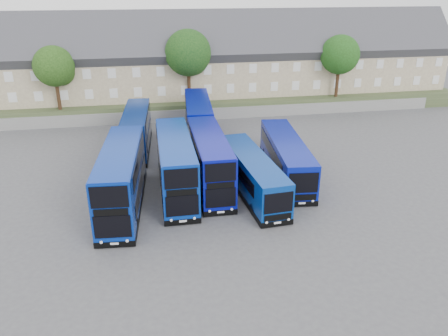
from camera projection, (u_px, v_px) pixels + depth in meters
ground at (201, 210)px, 34.10m from camera, size 120.00×120.00×0.00m
retaining_wall at (176, 116)px, 55.49m from camera, size 70.00×0.40×1.50m
earth_bank at (170, 95)px, 64.43m from camera, size 80.00×20.00×2.00m
terrace_row at (214, 60)px, 59.61m from camera, size 66.00×10.40×11.20m
dd_front_left at (122, 180)px, 33.76m from camera, size 3.71×12.22×4.79m
dd_front_mid at (176, 166)px, 36.36m from camera, size 2.80×11.87×4.71m
dd_front_right at (210, 161)px, 37.47m from camera, size 2.72×11.50×4.56m
dd_rear_left at (137, 131)px, 45.51m from camera, size 3.19×10.77×4.22m
dd_rear_right at (198, 121)px, 48.20m from camera, size 3.55×11.72×4.59m
coach_east_a at (252, 175)px, 36.37m from camera, size 3.41×12.07×3.26m
coach_east_b at (286, 158)px, 39.62m from camera, size 3.92×12.87×3.46m
tree_west at (55, 68)px, 51.69m from camera, size 4.80×4.80×7.65m
tree_mid at (189, 54)px, 54.41m from camera, size 5.76×5.76×9.18m
tree_east at (341, 56)px, 57.56m from camera, size 5.12×5.12×8.16m
tree_far at (359, 45)px, 64.75m from camera, size 5.44×5.44×8.67m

